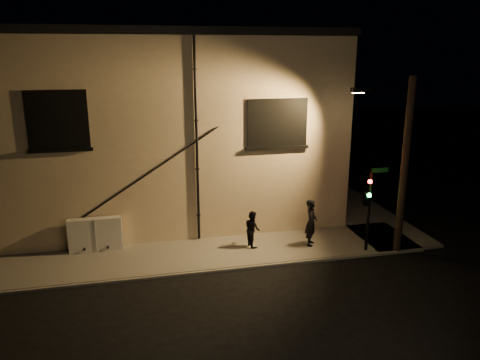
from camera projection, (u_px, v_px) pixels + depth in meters
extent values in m
plane|color=black|center=(258.00, 267.00, 17.66)|extent=(90.00, 90.00, 0.00)
cube|color=slate|center=(174.00, 257.00, 18.40)|extent=(20.00, 3.00, 0.12)
cube|color=slate|center=(331.00, 193.00, 26.56)|extent=(3.00, 16.00, 0.12)
cube|color=beige|center=(158.00, 123.00, 24.32)|extent=(16.00, 12.00, 8.50)
cube|color=black|center=(154.00, 35.00, 23.14)|extent=(16.20, 12.20, 0.30)
cube|color=black|center=(58.00, 120.00, 17.49)|extent=(2.20, 0.10, 2.20)
cube|color=black|center=(58.00, 120.00, 17.51)|extent=(1.98, 0.05, 1.98)
cube|color=black|center=(277.00, 123.00, 19.46)|extent=(2.60, 0.10, 2.00)
cube|color=black|center=(277.00, 123.00, 19.48)|extent=(2.38, 0.05, 1.78)
cylinder|color=black|center=(197.00, 143.00, 18.85)|extent=(0.11, 0.11, 8.30)
cylinder|color=black|center=(143.00, 177.00, 18.76)|extent=(5.96, 0.04, 3.75)
cylinder|color=black|center=(146.00, 175.00, 18.77)|extent=(5.96, 0.04, 3.75)
cube|color=white|center=(95.00, 234.00, 18.68)|extent=(2.08, 0.35, 1.37)
imported|color=black|center=(311.00, 222.00, 19.17)|extent=(0.74, 0.85, 1.95)
imported|color=black|center=(252.00, 229.00, 19.11)|extent=(0.68, 0.81, 1.49)
cylinder|color=black|center=(369.00, 212.00, 18.47)|extent=(0.12, 0.12, 3.26)
imported|color=black|center=(366.00, 196.00, 18.12)|extent=(0.87, 2.00, 0.79)
sphere|color=#FF140C|center=(370.00, 182.00, 17.79)|extent=(0.17, 0.17, 0.17)
sphere|color=#14FF3F|center=(369.00, 195.00, 17.93)|extent=(0.17, 0.17, 0.17)
cube|color=#0C4C1E|center=(380.00, 170.00, 18.10)|extent=(0.70, 0.03, 0.18)
cylinder|color=black|center=(404.00, 168.00, 18.03)|extent=(0.29, 0.29, 7.02)
cylinder|color=black|center=(385.00, 88.00, 17.56)|extent=(1.78, 0.97, 0.10)
cube|color=black|center=(358.00, 90.00, 17.93)|extent=(0.55, 0.28, 0.18)
cube|color=#FFC672|center=(358.00, 93.00, 17.96)|extent=(0.42, 0.20, 0.04)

